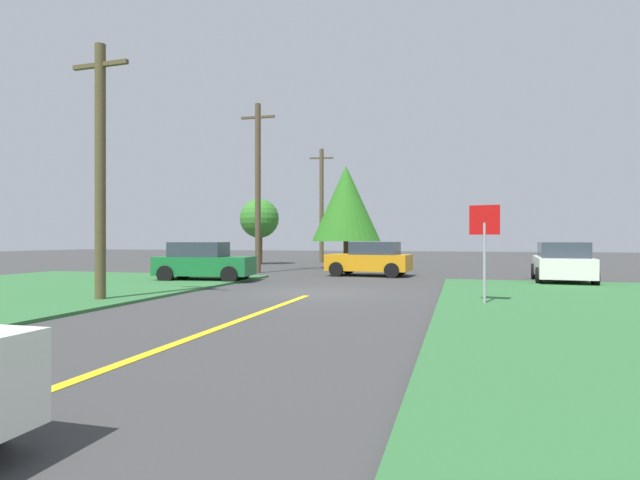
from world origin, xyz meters
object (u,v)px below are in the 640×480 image
at_px(stop_sign, 484,235).
at_px(utility_pole_mid, 258,186).
at_px(utility_pole_near, 100,169).
at_px(utility_pole_far, 322,204).
at_px(parked_car_near_building, 204,262).
at_px(oak_tree_left, 259,219).
at_px(car_on_crossroad, 562,263).
at_px(pine_tree_center, 346,203).
at_px(car_approaching_junction, 370,259).

height_order(stop_sign, utility_pole_mid, utility_pole_mid).
relative_size(utility_pole_near, utility_pole_far, 0.83).
height_order(parked_car_near_building, utility_pole_near, utility_pole_near).
relative_size(stop_sign, parked_car_near_building, 0.64).
xyz_separation_m(utility_pole_mid, oak_tree_left, (-3.40, 8.50, -1.34)).
xyz_separation_m(car_on_crossroad, utility_pole_near, (-13.58, -10.21, 2.89)).
distance_m(oak_tree_left, pine_tree_center, 7.60).
xyz_separation_m(car_on_crossroad, utility_pole_mid, (-14.04, 2.28, 3.70)).
xyz_separation_m(parked_car_near_building, pine_tree_center, (3.65, 10.83, 3.10)).
xyz_separation_m(car_approaching_junction, oak_tree_left, (-9.39, 9.07, 2.36)).
bearing_deg(car_on_crossroad, utility_pole_far, 47.90).
relative_size(utility_pole_near, pine_tree_center, 1.16).
height_order(parked_car_near_building, pine_tree_center, pine_tree_center).
distance_m(car_on_crossroad, pine_tree_center, 13.39).
bearing_deg(utility_pole_far, utility_pole_mid, -90.05).
bearing_deg(utility_pole_mid, pine_tree_center, 56.96).
distance_m(utility_pole_far, pine_tree_center, 7.95).
height_order(stop_sign, car_approaching_junction, stop_sign).
distance_m(stop_sign, utility_pole_far, 25.54).
relative_size(car_on_crossroad, parked_car_near_building, 1.13).
height_order(stop_sign, pine_tree_center, pine_tree_center).
bearing_deg(utility_pole_far, oak_tree_left, -130.49).
relative_size(car_on_crossroad, utility_pole_mid, 0.53).
bearing_deg(pine_tree_center, utility_pole_near, -99.63).
distance_m(utility_pole_mid, oak_tree_left, 9.25).
bearing_deg(oak_tree_left, parked_car_near_building, -76.96).
bearing_deg(oak_tree_left, utility_pole_near, -79.59).
distance_m(stop_sign, utility_pole_near, 10.58).
bearing_deg(utility_pole_far, parked_car_near_building, -90.55).
bearing_deg(utility_pole_near, oak_tree_left, 100.41).
height_order(stop_sign, oak_tree_left, oak_tree_left).
xyz_separation_m(car_on_crossroad, car_approaching_junction, (-8.05, 1.70, -0.00)).
distance_m(stop_sign, pine_tree_center, 17.60).
height_order(stop_sign, utility_pole_far, utility_pole_far).
relative_size(utility_pole_far, oak_tree_left, 1.88).
bearing_deg(pine_tree_center, oak_tree_left, 155.51).
bearing_deg(utility_pole_far, stop_sign, -65.12).
bearing_deg(stop_sign, utility_pole_far, -52.93).
bearing_deg(parked_car_near_building, utility_pole_mid, 80.92).
distance_m(parked_car_near_building, oak_tree_left, 14.53).
bearing_deg(utility_pole_near, car_on_crossroad, 36.92).
distance_m(utility_pole_mid, pine_tree_center, 6.42).
bearing_deg(stop_sign, oak_tree_left, -41.32).
distance_m(stop_sign, parked_car_near_building, 12.04).
xyz_separation_m(utility_pole_near, oak_tree_left, (-3.86, 20.98, -0.53)).
relative_size(utility_pole_mid, utility_pole_far, 1.02).
bearing_deg(car_approaching_junction, stop_sign, 120.28).
bearing_deg(pine_tree_center, utility_pole_mid, -123.04).
relative_size(car_approaching_junction, utility_pole_near, 0.56).
distance_m(stop_sign, oak_tree_left, 23.75).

